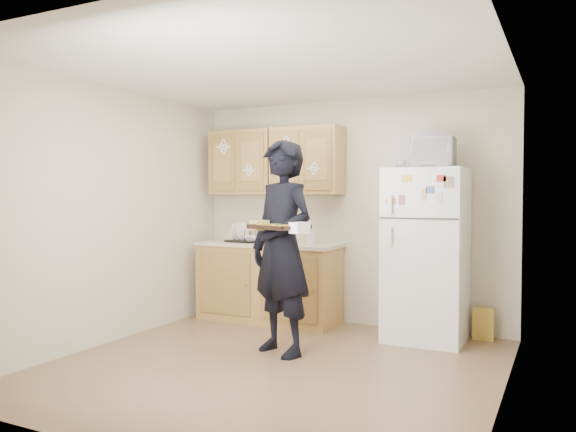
# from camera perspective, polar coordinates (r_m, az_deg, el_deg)

# --- Properties ---
(floor) EXTENTS (3.60, 3.60, 0.00)m
(floor) POSITION_cam_1_polar(r_m,az_deg,el_deg) (4.89, -1.46, -14.97)
(floor) COLOR brown
(floor) RESTS_ON ground
(ceiling) EXTENTS (3.60, 3.60, 0.00)m
(ceiling) POSITION_cam_1_polar(r_m,az_deg,el_deg) (4.79, -1.48, 14.95)
(ceiling) COLOR white
(ceiling) RESTS_ON wall_back
(wall_back) EXTENTS (3.60, 0.04, 2.50)m
(wall_back) POSITION_cam_1_polar(r_m,az_deg,el_deg) (6.32, 6.20, 0.40)
(wall_back) COLOR beige
(wall_back) RESTS_ON floor
(wall_front) EXTENTS (3.60, 0.04, 2.50)m
(wall_front) POSITION_cam_1_polar(r_m,az_deg,el_deg) (3.20, -16.76, -1.23)
(wall_front) COLOR beige
(wall_front) RESTS_ON floor
(wall_left) EXTENTS (0.04, 3.60, 2.50)m
(wall_left) POSITION_cam_1_polar(r_m,az_deg,el_deg) (5.74, -17.54, 0.16)
(wall_left) COLOR beige
(wall_left) RESTS_ON floor
(wall_right) EXTENTS (0.04, 3.60, 2.50)m
(wall_right) POSITION_cam_1_polar(r_m,az_deg,el_deg) (4.15, 21.06, -0.56)
(wall_right) COLOR beige
(wall_right) RESTS_ON floor
(refrigerator) EXTENTS (0.75, 0.70, 1.70)m
(refrigerator) POSITION_cam_1_polar(r_m,az_deg,el_deg) (5.72, 13.86, -3.83)
(refrigerator) COLOR white
(refrigerator) RESTS_ON floor
(base_cabinet) EXTENTS (1.60, 0.60, 0.86)m
(base_cabinet) POSITION_cam_1_polar(r_m,az_deg,el_deg) (6.46, -1.97, -6.87)
(base_cabinet) COLOR olive
(base_cabinet) RESTS_ON floor
(countertop) EXTENTS (1.64, 0.64, 0.04)m
(countertop) POSITION_cam_1_polar(r_m,az_deg,el_deg) (6.40, -1.98, -2.89)
(countertop) COLOR beige
(countertop) RESTS_ON base_cabinet
(upper_cab_left) EXTENTS (0.80, 0.33, 0.75)m
(upper_cab_left) POSITION_cam_1_polar(r_m,az_deg,el_deg) (6.71, -4.45, 5.41)
(upper_cab_left) COLOR olive
(upper_cab_left) RESTS_ON wall_back
(upper_cab_right) EXTENTS (0.80, 0.33, 0.75)m
(upper_cab_right) POSITION_cam_1_polar(r_m,az_deg,el_deg) (6.32, 1.96, 5.62)
(upper_cab_right) COLOR olive
(upper_cab_right) RESTS_ON wall_back
(cereal_box) EXTENTS (0.20, 0.07, 0.32)m
(cereal_box) POSITION_cam_1_polar(r_m,az_deg,el_deg) (5.98, 19.22, -10.33)
(cereal_box) COLOR #F2DC55
(cereal_box) RESTS_ON floor
(person) EXTENTS (0.83, 0.69, 1.93)m
(person) POSITION_cam_1_polar(r_m,az_deg,el_deg) (5.06, -0.62, -3.20)
(person) COLOR black
(person) RESTS_ON floor
(baking_tray) EXTENTS (0.55, 0.48, 0.04)m
(baking_tray) POSITION_cam_1_polar(r_m,az_deg,el_deg) (4.75, -0.95, -1.20)
(baking_tray) COLOR black
(baking_tray) RESTS_ON person
(pizza_front_left) EXTENTS (0.15, 0.15, 0.02)m
(pizza_front_left) POSITION_cam_1_polar(r_m,az_deg,el_deg) (4.78, -2.48, -0.97)
(pizza_front_left) COLOR yellow
(pizza_front_left) RESTS_ON baking_tray
(pizza_front_right) EXTENTS (0.15, 0.15, 0.02)m
(pizza_front_right) POSITION_cam_1_polar(r_m,az_deg,el_deg) (4.62, -0.80, -1.08)
(pizza_front_right) COLOR yellow
(pizza_front_right) RESTS_ON baking_tray
(pizza_back_left) EXTENTS (0.15, 0.15, 0.02)m
(pizza_back_left) POSITION_cam_1_polar(r_m,az_deg,el_deg) (4.88, -1.09, -0.91)
(pizza_back_left) COLOR yellow
(pizza_back_left) RESTS_ON baking_tray
(pizza_back_right) EXTENTS (0.15, 0.15, 0.02)m
(pizza_back_right) POSITION_cam_1_polar(r_m,az_deg,el_deg) (4.72, 0.61, -1.01)
(pizza_back_right) COLOR yellow
(pizza_back_right) RESTS_ON baking_tray
(pizza_center) EXTENTS (0.15, 0.15, 0.02)m
(pizza_center) POSITION_cam_1_polar(r_m,az_deg,el_deg) (4.75, -0.95, -0.99)
(pizza_center) COLOR yellow
(pizza_center) RESTS_ON baking_tray
(microwave) EXTENTS (0.56, 0.39, 0.29)m
(microwave) POSITION_cam_1_polar(r_m,az_deg,el_deg) (5.66, 13.87, 6.22)
(microwave) COLOR white
(microwave) RESTS_ON refrigerator
(foil_pan) EXTENTS (0.35, 0.28, 0.07)m
(foil_pan) POSITION_cam_1_polar(r_m,az_deg,el_deg) (5.70, 14.39, 8.01)
(foil_pan) COLOR silver
(foil_pan) RESTS_ON microwave
(dish_rack) EXTENTS (0.42, 0.35, 0.15)m
(dish_rack) POSITION_cam_1_polar(r_m,az_deg,el_deg) (6.49, -4.44, -1.98)
(dish_rack) COLOR black
(dish_rack) RESTS_ON countertop
(bowl) EXTENTS (0.26, 0.26, 0.05)m
(bowl) POSITION_cam_1_polar(r_m,az_deg,el_deg) (6.45, -3.71, -2.28)
(bowl) COLOR white
(bowl) RESTS_ON dish_rack
(soap_bottle) EXTENTS (0.12, 0.12, 0.21)m
(soap_bottle) POSITION_cam_1_polar(r_m,az_deg,el_deg) (6.00, 2.40, -2.00)
(soap_bottle) COLOR white
(soap_bottle) RESTS_ON countertop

